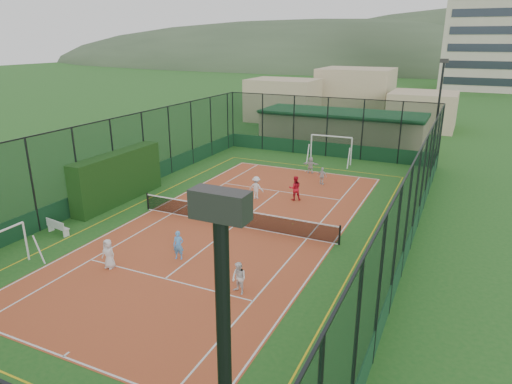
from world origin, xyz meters
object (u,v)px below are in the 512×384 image
Objects in this scene: child_far_back at (311,165)px; child_near_mid at (178,245)px; futsal_goal_far at (331,150)px; child_near_left at (109,254)px; child_far_right at (322,176)px; floodlight_ne at (437,116)px; child_near_right at (239,278)px; apartment_tower at (492,8)px; clubhouse at (342,128)px; white_bench at (58,226)px; child_far_left at (256,188)px; coach at (295,188)px.

child_near_mid is at bearing 75.78° from child_far_back.
futsal_goal_far is at bearing 68.76° from child_near_mid.
child_far_right is at bearing 73.06° from child_near_left.
child_near_left is 1.00× the size of child_near_mid.
floodlight_ne is 6.79× the size of child_far_right.
futsal_goal_far is 5.99m from child_far_right.
child_near_right reaches higher than child_far_right.
floodlight_ne is 6.19× the size of child_near_right.
apartment_tower is 89.67m from child_near_right.
floodlight_ne is 10.47m from clubhouse.
apartment_tower is at bearing 85.79° from white_bench.
clubhouse is 4.45× the size of futsal_goal_far.
apartment_tower is 23.90× the size of child_far_back.
child_near_right is at bearing 109.09° from child_far_left.
child_far_back is (0.48, -10.59, -0.94)m from clubhouse.
child_near_mid is 16.03m from child_far_back.
clubhouse is 10.34× the size of white_bench.
white_bench is (-16.40, -21.44, -3.71)m from floodlight_ne.
futsal_goal_far is 19.57m from child_near_mid.
white_bench is at bearing 160.94° from child_near_left.
clubhouse is at bearing 72.11° from child_near_mid.
futsal_goal_far is at bearing -102.06° from child_far_left.
floodlight_ne reaches higher than futsal_goal_far.
child_far_back is (1.26, 6.96, -0.10)m from child_far_left.
child_near_left is (5.01, -1.77, 0.27)m from white_bench.
apartment_tower reaches higher than child_far_back.
child_near_right is 1.10× the size of child_far_right.
child_far_right is at bearing -124.52° from child_far_left.
child_near_left is 11.25m from child_far_left.
child_far_back is (3.28, 18.02, -0.05)m from child_near_left.
clubhouse reaches higher than child_near_right.
floodlight_ne is 5.32× the size of coach.
futsal_goal_far is at bearing 80.43° from child_near_left.
apartment_tower is at bearing 80.97° from child_near_left.
coach is (2.02, 9.83, 0.10)m from child_near_mid.
clubhouse is 17.58m from child_far_left.
apartment_tower is 19.34× the size of coach.
child_near_right is at bearing 5.19° from child_near_left.
futsal_goal_far is 2.56× the size of child_near_right.
child_far_right is at bearing 116.51° from child_near_right.
floodlight_ne is at bearing -117.75° from child_far_right.
child_near_right is 15.20m from child_far_right.
apartment_tower is at bearing 78.97° from futsal_goal_far.
child_near_left is 1.08× the size of child_far_back.
child_far_left is (-12.78, -77.55, -14.26)m from apartment_tower.
clubhouse is 11.23× the size of child_near_mid.
white_bench is at bearing 16.99° from coach.
clubhouse is 10.47× the size of child_far_left.
child_far_back is at bearing -102.65° from child_far_left.
floodlight_ne is 10.56m from child_far_right.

